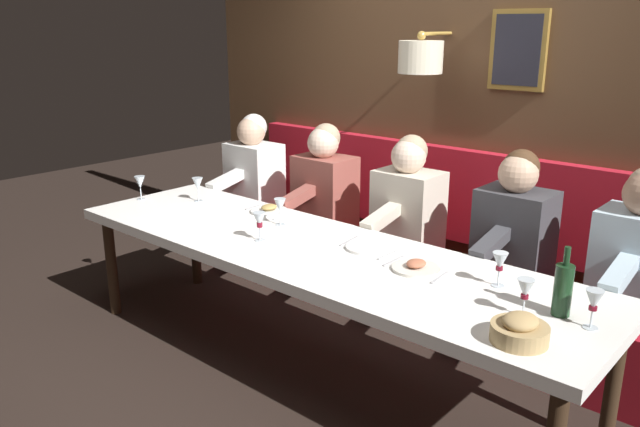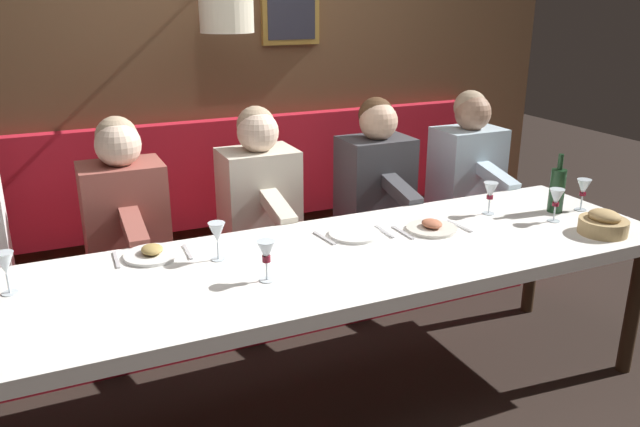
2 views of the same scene
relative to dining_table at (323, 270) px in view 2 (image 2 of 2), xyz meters
name	(u,v)px [view 2 (image 2 of 2)]	position (x,y,z in m)	size (l,w,h in m)	color
ground_plane	(323,406)	(0.00, 0.00, -0.68)	(12.00, 12.00, 0.00)	black
dining_table	(323,270)	(0.00, 0.00, 0.00)	(0.90, 3.21, 0.74)	white
banquette_bench	(257,285)	(0.89, 0.00, -0.46)	(0.52, 3.41, 0.45)	red
back_wall_panel	(220,71)	(1.46, 0.00, 0.68)	(0.59, 4.61, 2.90)	brown
diner_nearest	(468,159)	(0.88, -1.40, 0.13)	(0.60, 0.40, 0.79)	silver
diner_near	(376,171)	(0.88, -0.74, 0.13)	(0.60, 0.40, 0.79)	#3D3D42
diner_middle	(259,185)	(0.88, -0.03, 0.13)	(0.60, 0.40, 0.79)	beige
diner_far	(124,202)	(0.88, 0.68, 0.13)	(0.60, 0.40, 0.79)	#934C42
place_setting_0	(355,234)	(0.18, -0.24, 0.06)	(0.24, 0.32, 0.01)	white
place_setting_1	(152,253)	(0.31, 0.65, 0.07)	(0.24, 0.31, 0.05)	white
place_setting_2	(432,227)	(0.09, -0.60, 0.07)	(0.24, 0.31, 0.05)	silver
wine_glass_0	(583,188)	(0.02, -1.47, 0.17)	(0.07, 0.07, 0.16)	silver
wine_glass_1	(556,199)	(-0.05, -1.22, 0.17)	(0.07, 0.07, 0.16)	silver
wine_glass_2	(490,192)	(0.17, -1.00, 0.17)	(0.07, 0.07, 0.16)	silver
wine_glass_3	(5,265)	(0.17, 1.20, 0.17)	(0.07, 0.07, 0.16)	silver
wine_glass_5	(217,233)	(0.16, 0.41, 0.17)	(0.07, 0.07, 0.16)	silver
wine_glass_6	(266,253)	(-0.12, 0.29, 0.17)	(0.07, 0.07, 0.16)	silver
wine_bottle	(557,190)	(0.06, -1.33, 0.17)	(0.08, 0.08, 0.30)	#19381E
bread_bowl	(603,224)	(-0.27, -1.30, 0.10)	(0.22, 0.22, 0.12)	tan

